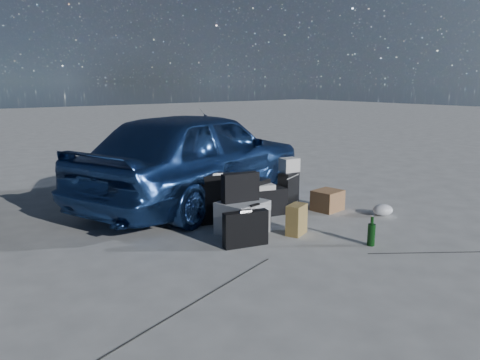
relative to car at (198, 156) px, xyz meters
name	(u,v)px	position (x,y,z in m)	size (l,w,h in m)	color
ground	(299,240)	(-0.01, -2.10, -0.68)	(60.00, 60.00, 0.00)	#ACACA7
car	(198,156)	(0.00, 0.00, 0.00)	(1.61, 3.99, 1.36)	navy
pelican_case	(242,217)	(-0.37, -1.53, -0.49)	(0.52, 0.43, 0.38)	#96999B
laptop_bag	(240,187)	(-0.39, -1.51, -0.13)	(0.44, 0.11, 0.33)	black
briefcase	(246,229)	(-0.61, -1.89, -0.49)	(0.49, 0.11, 0.38)	black
suitcase_left	(218,198)	(-0.35, -1.00, -0.37)	(0.47, 0.17, 0.61)	black
suitcase_right	(289,189)	(0.84, -1.01, -0.42)	(0.43, 0.15, 0.51)	black
white_carton	(289,165)	(0.83, -1.03, -0.08)	(0.23, 0.19, 0.19)	beige
duffel_bag	(259,202)	(0.26, -1.07, -0.50)	(0.70, 0.30, 0.35)	black
flat_box_white	(258,186)	(0.26, -1.05, -0.30)	(0.37, 0.28, 0.07)	beige
flat_box_black	(258,181)	(0.27, -1.04, -0.23)	(0.28, 0.20, 0.06)	black
kraft_bag	(297,219)	(0.09, -1.94, -0.50)	(0.26, 0.16, 0.35)	olive
cardboard_box	(327,200)	(1.15, -1.46, -0.54)	(0.37, 0.32, 0.28)	#956541
plastic_bag	(383,210)	(1.54, -2.08, -0.61)	(0.27, 0.23, 0.15)	white
green_bottle	(372,231)	(0.46, -2.70, -0.52)	(0.08, 0.08, 0.32)	black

